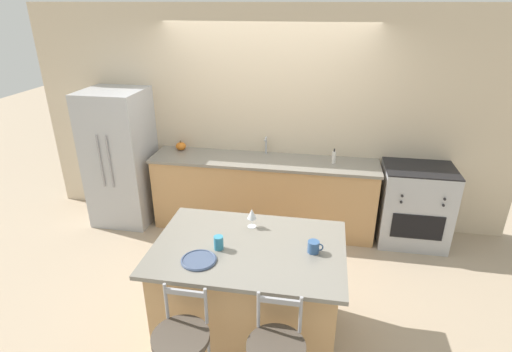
# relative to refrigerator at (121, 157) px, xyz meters

# --- Properties ---
(ground_plane) EXTENTS (18.00, 18.00, 0.00)m
(ground_plane) POSITION_rel_refrigerator_xyz_m (1.84, -0.26, -0.87)
(ground_plane) COLOR tan
(wall_back) EXTENTS (6.00, 0.07, 2.70)m
(wall_back) POSITION_rel_refrigerator_xyz_m (1.84, 0.38, 0.48)
(wall_back) COLOR beige
(wall_back) RESTS_ON ground_plane
(back_counter) EXTENTS (2.78, 0.62, 0.94)m
(back_counter) POSITION_rel_refrigerator_xyz_m (1.84, 0.09, -0.40)
(back_counter) COLOR tan
(back_counter) RESTS_ON ground_plane
(sink_faucet) EXTENTS (0.02, 0.13, 0.22)m
(sink_faucet) POSITION_rel_refrigerator_xyz_m (1.84, 0.27, 0.21)
(sink_faucet) COLOR #ADAFB5
(sink_faucet) RESTS_ON back_counter
(kitchen_island) EXTENTS (1.53, 1.05, 0.92)m
(kitchen_island) POSITION_rel_refrigerator_xyz_m (2.01, -1.77, -0.40)
(kitchen_island) COLOR tan
(kitchen_island) RESTS_ON ground_plane
(refrigerator) EXTENTS (0.73, 0.74, 1.73)m
(refrigerator) POSITION_rel_refrigerator_xyz_m (0.00, 0.00, 0.00)
(refrigerator) COLOR #ADAFB5
(refrigerator) RESTS_ON ground_plane
(oven_range) EXTENTS (0.79, 0.62, 0.97)m
(oven_range) POSITION_rel_refrigerator_xyz_m (3.66, 0.06, -0.38)
(oven_range) COLOR #ADAFB5
(oven_range) RESTS_ON ground_plane
(bar_stool_near) EXTENTS (0.39, 0.39, 0.97)m
(bar_stool_near) POSITION_rel_refrigerator_xyz_m (1.70, -2.52, -0.32)
(bar_stool_near) COLOR #99999E
(bar_stool_near) RESTS_ON ground_plane
(dinner_plate) EXTENTS (0.27, 0.27, 0.02)m
(dinner_plate) POSITION_rel_refrigerator_xyz_m (1.68, -2.03, 0.06)
(dinner_plate) COLOR #425170
(dinner_plate) RESTS_ON kitchen_island
(wine_glass) EXTENTS (0.08, 0.08, 0.17)m
(wine_glass) POSITION_rel_refrigerator_xyz_m (1.98, -1.47, 0.17)
(wine_glass) COLOR white
(wine_glass) RESTS_ON kitchen_island
(coffee_mug) EXTENTS (0.12, 0.09, 0.10)m
(coffee_mug) POSITION_rel_refrigerator_xyz_m (2.53, -1.76, 0.10)
(coffee_mug) COLOR #335689
(coffee_mug) RESTS_ON kitchen_island
(tumbler_cup) EXTENTS (0.08, 0.08, 0.11)m
(tumbler_cup) POSITION_rel_refrigerator_xyz_m (1.79, -1.85, 0.11)
(tumbler_cup) COLOR teal
(tumbler_cup) RESTS_ON kitchen_island
(pumpkin_decoration) EXTENTS (0.13, 0.13, 0.13)m
(pumpkin_decoration) POSITION_rel_refrigerator_xyz_m (0.73, 0.22, 0.12)
(pumpkin_decoration) COLOR orange
(pumpkin_decoration) RESTS_ON back_counter
(soap_bottle) EXTENTS (0.05, 0.05, 0.18)m
(soap_bottle) POSITION_rel_refrigerator_xyz_m (2.68, 0.10, 0.15)
(soap_bottle) COLOR silver
(soap_bottle) RESTS_ON back_counter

